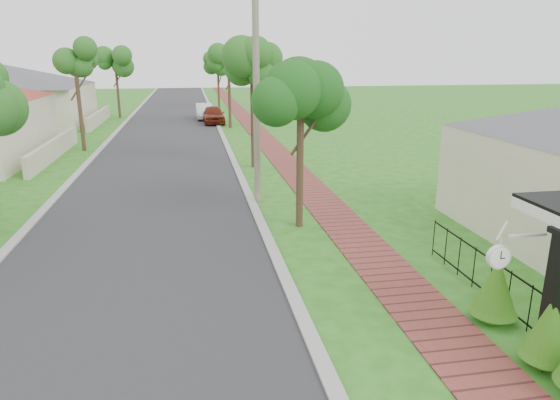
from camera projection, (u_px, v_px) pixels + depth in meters
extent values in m
plane|color=#2B6618|center=(282.00, 357.00, 9.01)|extent=(160.00, 160.00, 0.00)
cube|color=#28282B|center=(163.00, 155.00, 27.41)|extent=(7.00, 120.00, 0.02)
cube|color=#9E9E99|center=(230.00, 152.00, 28.03)|extent=(0.30, 120.00, 0.10)
cube|color=#9E9E99|center=(94.00, 157.00, 26.79)|extent=(0.30, 120.00, 0.10)
cube|color=brown|center=(275.00, 151.00, 28.47)|extent=(1.50, 120.00, 0.03)
cube|color=black|center=(556.00, 298.00, 8.48)|extent=(0.30, 0.30, 2.52)
cube|color=black|center=(546.00, 357.00, 8.80)|extent=(0.48, 0.48, 0.24)
cube|color=black|center=(533.00, 288.00, 9.57)|extent=(0.03, 8.00, 0.03)
cube|color=black|center=(527.00, 325.00, 9.79)|extent=(0.03, 8.00, 0.03)
cylinder|color=black|center=(554.00, 326.00, 9.06)|extent=(0.02, 0.02, 1.00)
cylinder|color=black|center=(530.00, 309.00, 9.69)|extent=(0.02, 0.02, 1.00)
cylinder|color=black|center=(509.00, 293.00, 10.32)|extent=(0.02, 0.02, 1.00)
cylinder|color=black|center=(490.00, 279.00, 10.96)|extent=(0.02, 0.02, 1.00)
cylinder|color=black|center=(474.00, 267.00, 11.59)|extent=(0.02, 0.02, 1.00)
cylinder|color=black|center=(459.00, 256.00, 12.22)|extent=(0.02, 0.02, 1.00)
cylinder|color=black|center=(446.00, 247.00, 12.85)|extent=(0.02, 0.02, 1.00)
cylinder|color=black|center=(434.00, 238.00, 13.48)|extent=(0.02, 0.02, 1.00)
cylinder|color=#382619|center=(253.00, 120.00, 23.75)|extent=(0.22, 0.22, 4.55)
sphere|color=#16531B|center=(252.00, 68.00, 23.09)|extent=(1.70, 1.70, 1.70)
cylinder|color=#382619|center=(229.00, 95.00, 36.94)|extent=(0.22, 0.22, 4.90)
sphere|color=#16531B|center=(228.00, 58.00, 36.22)|extent=(1.70, 1.70, 1.70)
cylinder|color=#382619|center=(218.00, 88.00, 50.28)|extent=(0.22, 0.22, 4.20)
sphere|color=#16531B|center=(218.00, 65.00, 49.66)|extent=(1.70, 1.70, 1.70)
cylinder|color=#382619|center=(80.00, 107.00, 27.86)|extent=(0.22, 0.22, 4.90)
sphere|color=#16531B|center=(74.00, 59.00, 27.14)|extent=(1.70, 1.70, 1.70)
cylinder|color=#382619|center=(118.00, 91.00, 43.04)|extent=(0.22, 0.22, 4.55)
sphere|color=#16531B|center=(115.00, 62.00, 42.37)|extent=(1.70, 1.70, 1.70)
sphere|color=#2A6414|center=(545.00, 352.00, 8.65)|extent=(0.68, 0.68, 0.68)
cone|color=#2A6414|center=(550.00, 324.00, 8.50)|extent=(0.77, 0.77, 1.06)
sphere|color=#2A6414|center=(493.00, 308.00, 10.13)|extent=(0.74, 0.74, 0.74)
cone|color=#2A6414|center=(496.00, 284.00, 9.98)|extent=(0.84, 0.84, 1.08)
cube|color=#BFB299|center=(54.00, 149.00, 26.33)|extent=(0.25, 10.00, 1.00)
cube|color=beige|center=(10.00, 106.00, 38.21)|extent=(11.00, 10.00, 3.00)
pyramid|color=#4C4C51|center=(6.00, 75.00, 37.57)|extent=(15.56, 15.56, 1.60)
cube|color=#BFB299|center=(99.00, 118.00, 39.56)|extent=(0.25, 10.00, 1.00)
imported|color=maroon|center=(214.00, 115.00, 39.80)|extent=(1.69, 4.09, 1.39)
imported|color=silver|center=(204.00, 111.00, 42.63)|extent=(1.45, 3.93, 1.29)
cylinder|color=#382619|center=(300.00, 165.00, 15.38)|extent=(0.22, 0.22, 3.95)
sphere|color=#1D5819|center=(301.00, 96.00, 14.80)|extent=(1.97, 1.97, 1.97)
cylinder|color=gray|center=(256.00, 75.00, 17.34)|extent=(0.24, 0.24, 9.16)
cube|color=white|center=(528.00, 235.00, 8.50)|extent=(0.70, 0.05, 0.05)
cylinder|color=white|center=(500.00, 246.00, 8.46)|extent=(0.02, 0.02, 0.30)
cylinder|color=white|center=(498.00, 257.00, 8.52)|extent=(0.42, 0.10, 0.42)
cylinder|color=white|center=(500.00, 258.00, 8.47)|extent=(0.36, 0.01, 0.36)
cylinder|color=white|center=(497.00, 256.00, 8.57)|extent=(0.36, 0.01, 0.36)
cube|color=black|center=(501.00, 255.00, 8.44)|extent=(0.01, 0.01, 0.14)
cube|color=black|center=(503.00, 258.00, 8.47)|extent=(0.09, 0.01, 0.02)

